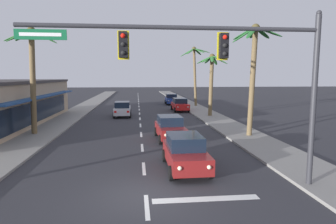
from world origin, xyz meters
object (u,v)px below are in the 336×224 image
object	(u,v)px
sedan_parked_mid_kerb	(180,105)
palm_left_second	(32,61)
sedan_oncoming_far	(122,109)
palm_right_third	(211,74)
traffic_signal_mast	(227,62)
sedan_lead_at_stop_bar	(185,152)
palm_right_second	(254,58)
sedan_parked_nearest_kerb	(171,99)
palm_right_farthest	(195,65)
sedan_third_in_queue	(170,127)

from	to	relation	value
sedan_parked_mid_kerb	palm_left_second	xyz separation A→B (m)	(-13.30, -14.22, 4.78)
sedan_oncoming_far	palm_right_third	size ratio (longest dim) A/B	0.64
traffic_signal_mast	sedan_oncoming_far	bearing A→B (deg)	102.83
palm_right_third	sedan_parked_mid_kerb	bearing A→B (deg)	114.93
sedan_lead_at_stop_bar	palm_right_second	size ratio (longest dim) A/B	0.54
sedan_parked_nearest_kerb	palm_left_second	xyz separation A→B (m)	(-13.26, -23.38, 4.78)
sedan_oncoming_far	palm_left_second	size ratio (longest dim) A/B	0.55
sedan_lead_at_stop_bar	sedan_parked_nearest_kerb	world-z (taller)	same
sedan_lead_at_stop_bar	palm_right_farthest	size ratio (longest dim) A/B	0.51
sedan_lead_at_stop_bar	palm_left_second	distance (m)	14.55
traffic_signal_mast	sedan_lead_at_stop_bar	xyz separation A→B (m)	(-1.09, 2.85, -4.18)
sedan_oncoming_far	palm_right_farthest	world-z (taller)	palm_right_farthest
sedan_lead_at_stop_bar	sedan_parked_mid_kerb	xyz separation A→B (m)	(3.24, 23.59, 0.00)
traffic_signal_mast	sedan_parked_mid_kerb	distance (m)	26.85
palm_right_third	palm_right_second	bearing A→B (deg)	-88.34
sedan_third_in_queue	palm_right_second	distance (m)	7.91
sedan_third_in_queue	palm_right_farthest	size ratio (longest dim) A/B	0.51
sedan_lead_at_stop_bar	sedan_parked_mid_kerb	bearing A→B (deg)	82.17
sedan_parked_nearest_kerb	sedan_parked_mid_kerb	world-z (taller)	same
traffic_signal_mast	sedan_oncoming_far	world-z (taller)	traffic_signal_mast
sedan_oncoming_far	palm_right_farthest	size ratio (longest dim) A/B	0.51
palm_right_third	palm_right_farthest	bearing A→B (deg)	88.46
sedan_oncoming_far	palm_left_second	distance (m)	12.58
traffic_signal_mast	sedan_parked_nearest_kerb	xyz separation A→B (m)	(2.12, 35.60, -4.18)
sedan_lead_at_stop_bar	palm_right_second	bearing A→B (deg)	48.38
sedan_third_in_queue	palm_right_third	distance (m)	13.11
palm_left_second	palm_right_farthest	world-z (taller)	palm_right_farthest
sedan_parked_nearest_kerb	palm_right_third	world-z (taller)	palm_right_third
sedan_lead_at_stop_bar	sedan_third_in_queue	size ratio (longest dim) A/B	0.99
sedan_oncoming_far	palm_right_farthest	bearing A→B (deg)	43.44
sedan_lead_at_stop_bar	sedan_oncoming_far	size ratio (longest dim) A/B	1.00
palm_right_farthest	palm_right_second	bearing A→B (deg)	-89.95
palm_right_second	palm_right_farthest	distance (m)	21.89
traffic_signal_mast	palm_right_farthest	size ratio (longest dim) A/B	1.29
sedan_parked_nearest_kerb	palm_right_third	xyz separation A→B (m)	(2.67, -14.84, 3.85)
sedan_oncoming_far	sedan_parked_mid_kerb	world-z (taller)	same
sedan_parked_mid_kerb	palm_right_farthest	size ratio (longest dim) A/B	0.51
sedan_third_in_queue	sedan_parked_mid_kerb	size ratio (longest dim) A/B	1.00
sedan_parked_nearest_kerb	palm_right_farthest	size ratio (longest dim) A/B	0.51
sedan_third_in_queue	palm_left_second	distance (m)	11.45
sedan_parked_mid_kerb	palm_right_second	distance (m)	17.58
palm_right_second	sedan_parked_nearest_kerb	bearing A→B (deg)	96.61
traffic_signal_mast	sedan_lead_at_stop_bar	world-z (taller)	traffic_signal_mast
palm_right_farthest	sedan_parked_nearest_kerb	bearing A→B (deg)	127.40
palm_left_second	palm_right_farthest	xyz separation A→B (m)	(16.23, 19.50, 0.49)
palm_right_second	sedan_parked_mid_kerb	bearing A→B (deg)	100.09
sedan_third_in_queue	palm_right_third	size ratio (longest dim) A/B	0.65
traffic_signal_mast	sedan_lead_at_stop_bar	distance (m)	5.17
traffic_signal_mast	palm_left_second	xyz separation A→B (m)	(-11.14, 12.22, 0.60)
traffic_signal_mast	sedan_third_in_queue	distance (m)	10.59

